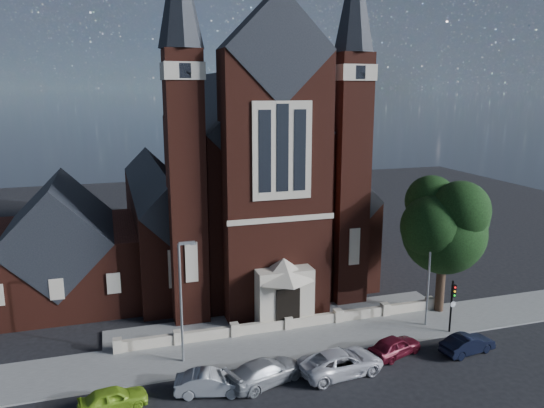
{
  "coord_description": "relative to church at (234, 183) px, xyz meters",
  "views": [
    {
      "loc": [
        -11.82,
        -27.54,
        17.34
      ],
      "look_at": [
        0.51,
        12.0,
        8.27
      ],
      "focal_mm": 35.0,
      "sensor_mm": 36.0,
      "label": 1
    }
  ],
  "objects": [
    {
      "name": "street_lamp_left",
      "position": [
        -7.91,
        -18.94,
        -3.59
      ],
      "size": [
        1.16,
        0.22,
        8.09
      ],
      "color": "gray",
      "rests_on": "ground"
    },
    {
      "name": "forecourt_paving",
      "position": [
        0.0,
        -14.44,
        -8.19
      ],
      "size": [
        26.0,
        3.0,
        0.14
      ],
      "primitive_type": "cube",
      "color": "slate",
      "rests_on": "ground"
    },
    {
      "name": "street_lamp_right",
      "position": [
        10.09,
        -18.94,
        -3.59
      ],
      "size": [
        1.16,
        0.22,
        8.09
      ],
      "color": "gray",
      "rests_on": "ground"
    },
    {
      "name": "car_lime_van",
      "position": [
        -12.39,
        -22.88,
        -7.55
      ],
      "size": [
        3.93,
        2.05,
        1.28
      ],
      "primitive_type": "imported",
      "rotation": [
        0.0,
        0.0,
        1.72
      ],
      "color": "#89BA25",
      "rests_on": "ground"
    },
    {
      "name": "church",
      "position": [
        0.0,
        0.0,
        0.0
      ],
      "size": [
        20.01,
        34.9,
        29.2
      ],
      "color": "#461B12",
      "rests_on": "ground"
    },
    {
      "name": "traffic_signal",
      "position": [
        11.0,
        -20.52,
        -5.6
      ],
      "size": [
        0.28,
        0.42,
        4.0
      ],
      "color": "black",
      "rests_on": "ground"
    },
    {
      "name": "ground",
      "position": [
        0.0,
        -7.94,
        -8.19
      ],
      "size": [
        120.0,
        120.0,
        0.0
      ],
      "primitive_type": "plane",
      "color": "black",
      "rests_on": "ground"
    },
    {
      "name": "car_white_suv",
      "position": [
        1.19,
        -23.19,
        -7.43
      ],
      "size": [
        5.65,
        3.06,
        1.5
      ],
      "primitive_type": "imported",
      "rotation": [
        0.0,
        0.0,
        1.68
      ],
      "color": "silver",
      "rests_on": "ground"
    },
    {
      "name": "pavement_strip",
      "position": [
        0.0,
        -18.44,
        -8.19
      ],
      "size": [
        60.0,
        5.0,
        0.12
      ],
      "primitive_type": "cube",
      "color": "slate",
      "rests_on": "ground"
    },
    {
      "name": "car_dark_red",
      "position": [
        5.5,
        -22.17,
        -7.51
      ],
      "size": [
        4.29,
        2.81,
        1.36
      ],
      "primitive_type": "imported",
      "rotation": [
        0.0,
        0.0,
        1.9
      ],
      "color": "#570F1C",
      "rests_on": "ground"
    },
    {
      "name": "forecourt_wall",
      "position": [
        0.0,
        -16.44,
        -8.19
      ],
      "size": [
        24.0,
        0.4,
        0.9
      ],
      "primitive_type": "cube",
      "color": "beige",
      "rests_on": "ground"
    },
    {
      "name": "parish_hall",
      "position": [
        -16.0,
        -4.94,
        -4.17
      ],
      "size": [
        12.0,
        12.2,
        10.24
      ],
      "color": "#461B12",
      "rests_on": "ground"
    },
    {
      "name": "car_navy",
      "position": [
        10.34,
        -23.31,
        -7.54
      ],
      "size": [
        4.07,
        1.96,
        1.29
      ],
      "primitive_type": "imported",
      "rotation": [
        0.0,
        0.0,
        1.73
      ],
      "color": "black",
      "rests_on": "ground"
    },
    {
      "name": "street_tree",
      "position": [
        12.6,
        -17.23,
        -1.23
      ],
      "size": [
        6.4,
        6.6,
        10.7
      ],
      "color": "black",
      "rests_on": "ground"
    },
    {
      "name": "car_silver_b",
      "position": [
        -3.62,
        -22.83,
        -7.45
      ],
      "size": [
        5.45,
        3.62,
        1.47
      ],
      "primitive_type": "imported",
      "rotation": [
        0.0,
        0.0,
        1.91
      ],
      "color": "gray",
      "rests_on": "ground"
    },
    {
      "name": "car_silver_a",
      "position": [
        -6.96,
        -23.0,
        -7.5
      ],
      "size": [
        4.38,
        2.37,
        1.37
      ],
      "primitive_type": "imported",
      "rotation": [
        0.0,
        0.0,
        1.34
      ],
      "color": "#95989C",
      "rests_on": "ground"
    }
  ]
}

